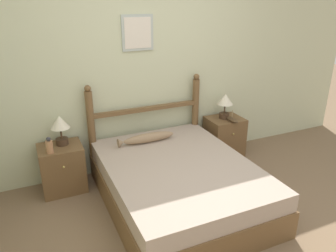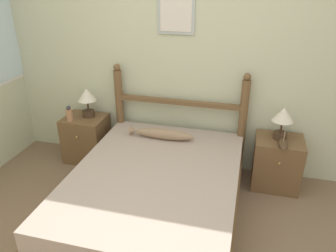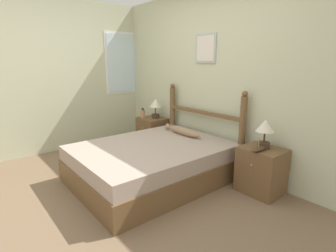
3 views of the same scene
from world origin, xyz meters
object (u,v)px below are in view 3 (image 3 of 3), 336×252
at_px(model_boat, 258,149).
at_px(table_lamp_left, 155,105).
at_px(bed, 153,162).
at_px(fish_pillow, 183,131).
at_px(nightstand_left, 152,133).
at_px(nightstand_right, 261,170).
at_px(table_lamp_right, 265,129).
at_px(bottle, 143,113).

bearing_deg(model_boat, table_lamp_left, 175.34).
relative_size(bed, fish_pillow, 2.79).
bearing_deg(fish_pillow, bed, -80.09).
distance_m(nightstand_left, fish_pillow, 1.03).
bearing_deg(nightstand_right, table_lamp_right, 115.33).
distance_m(nightstand_right, table_lamp_left, 2.20).
bearing_deg(bed, model_boat, 30.71).
distance_m(nightstand_right, model_boat, 0.32).
bearing_deg(bottle, fish_pillow, -1.53).
xyz_separation_m(nightstand_right, table_lamp_right, (-0.01, 0.02, 0.50)).
relative_size(table_lamp_left, bottle, 1.85).
distance_m(nightstand_left, bottle, 0.39).
height_order(nightstand_left, nightstand_right, same).
relative_size(nightstand_left, model_boat, 2.14).
relative_size(table_lamp_left, table_lamp_right, 1.00).
height_order(table_lamp_left, table_lamp_right, same).
distance_m(bottle, model_boat, 2.31).
height_order(bed, nightstand_right, nightstand_right).
height_order(nightstand_right, model_boat, model_boat).
bearing_deg(nightstand_right, nightstand_left, 180.00).
relative_size(nightstand_left, nightstand_right, 1.00).
height_order(model_boat, fish_pillow, model_boat).
distance_m(nightstand_left, model_boat, 2.22).
xyz_separation_m(nightstand_right, fish_pillow, (-1.20, -0.15, 0.26)).
bearing_deg(nightstand_right, table_lamp_left, 178.71).
bearing_deg(nightstand_left, bed, -35.71).
bearing_deg(bottle, table_lamp_left, 49.08).
relative_size(table_lamp_left, model_boat, 1.33).
xyz_separation_m(table_lamp_left, model_boat, (2.16, -0.18, -0.20)).
height_order(bed, table_lamp_left, table_lamp_left).
height_order(table_lamp_left, fish_pillow, table_lamp_left).
xyz_separation_m(bed, table_lamp_left, (-1.05, 0.83, 0.54)).
relative_size(table_lamp_right, model_boat, 1.33).
relative_size(bed, nightstand_left, 3.56).
relative_size(nightstand_left, bottle, 2.98).
height_order(nightstand_left, model_boat, model_boat).
bearing_deg(model_boat, table_lamp_right, 99.18).
distance_m(bottle, fish_pillow, 1.09).
relative_size(bed, model_boat, 7.62).
distance_m(table_lamp_left, model_boat, 2.18).
xyz_separation_m(bed, fish_pillow, (-0.11, 0.63, 0.30)).
xyz_separation_m(bed, model_boat, (1.11, 0.66, 0.34)).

